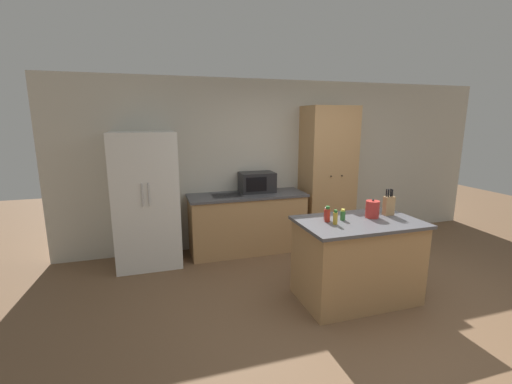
# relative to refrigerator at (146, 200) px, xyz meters

# --- Properties ---
(ground_plane) EXTENTS (14.00, 14.00, 0.00)m
(ground_plane) POSITION_rel_refrigerator_xyz_m (2.26, -1.95, -0.92)
(ground_plane) COLOR brown
(wall_back) EXTENTS (7.20, 0.06, 2.60)m
(wall_back) POSITION_rel_refrigerator_xyz_m (2.26, 0.38, 0.38)
(wall_back) COLOR beige
(wall_back) RESTS_ON ground_plane
(refrigerator) EXTENTS (0.85, 0.72, 1.84)m
(refrigerator) POSITION_rel_refrigerator_xyz_m (0.00, 0.00, 0.00)
(refrigerator) COLOR white
(refrigerator) RESTS_ON ground_plane
(back_counter) EXTENTS (1.77, 0.64, 0.89)m
(back_counter) POSITION_rel_refrigerator_xyz_m (1.45, 0.05, -0.47)
(back_counter) COLOR tan
(back_counter) RESTS_ON ground_plane
(pantry_cabinet) EXTENTS (0.79, 0.58, 2.20)m
(pantry_cabinet) POSITION_rel_refrigerator_xyz_m (2.80, 0.07, 0.18)
(pantry_cabinet) COLOR tan
(pantry_cabinet) RESTS_ON ground_plane
(kitchen_island) EXTENTS (1.32, 0.82, 0.92)m
(kitchen_island) POSITION_rel_refrigerator_xyz_m (2.22, -1.71, -0.46)
(kitchen_island) COLOR tan
(kitchen_island) RESTS_ON ground_plane
(microwave) EXTENTS (0.53, 0.36, 0.31)m
(microwave) POSITION_rel_refrigerator_xyz_m (1.64, 0.15, 0.13)
(microwave) COLOR #232326
(microwave) RESTS_ON back_counter
(knife_block) EXTENTS (0.12, 0.07, 0.31)m
(knife_block) POSITION_rel_refrigerator_xyz_m (2.67, -1.61, 0.11)
(knife_block) COLOR tan
(knife_block) RESTS_ON kitchen_island
(spice_bottle_tall_dark) EXTENTS (0.06, 0.06, 0.17)m
(spice_bottle_tall_dark) POSITION_rel_refrigerator_xyz_m (1.86, -1.65, 0.08)
(spice_bottle_tall_dark) COLOR #B2281E
(spice_bottle_tall_dark) RESTS_ON kitchen_island
(spice_bottle_short_red) EXTENTS (0.05, 0.05, 0.12)m
(spice_bottle_short_red) POSITION_rel_refrigerator_xyz_m (2.05, -1.64, 0.05)
(spice_bottle_short_red) COLOR #337033
(spice_bottle_short_red) RESTS_ON kitchen_island
(spice_bottle_amber_oil) EXTENTS (0.05, 0.05, 0.16)m
(spice_bottle_amber_oil) POSITION_rel_refrigerator_xyz_m (1.90, -1.75, 0.07)
(spice_bottle_amber_oil) COLOR gold
(spice_bottle_amber_oil) RESTS_ON kitchen_island
(spice_bottle_green_herb) EXTENTS (0.05, 0.05, 0.14)m
(spice_bottle_green_herb) POSITION_rel_refrigerator_xyz_m (1.89, -1.57, 0.06)
(spice_bottle_green_herb) COLOR #B2281E
(spice_bottle_green_herb) RESTS_ON kitchen_island
(kettle) EXTENTS (0.15, 0.15, 0.21)m
(kettle) POSITION_rel_refrigerator_xyz_m (2.42, -1.65, 0.09)
(kettle) COLOR #B72D28
(kettle) RESTS_ON kitchen_island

